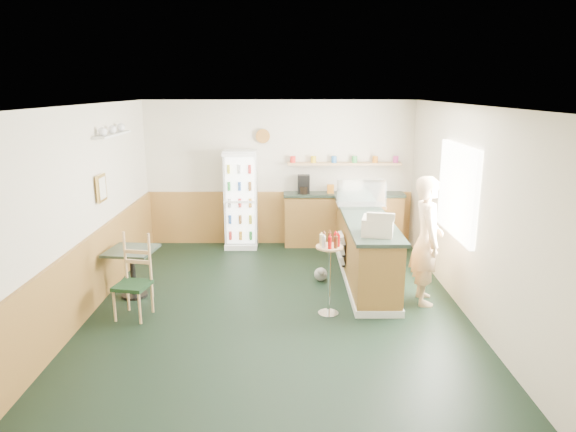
{
  "coord_description": "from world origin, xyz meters",
  "views": [
    {
      "loc": [
        0.14,
        -6.54,
        2.91
      ],
      "look_at": [
        0.16,
        0.6,
        1.12
      ],
      "focal_mm": 32.0,
      "sensor_mm": 36.0,
      "label": 1
    }
  ],
  "objects_px": {
    "cash_register": "(378,226)",
    "cafe_chair": "(134,273)",
    "drinks_fridge": "(241,199)",
    "display_case": "(361,194)",
    "cafe_table": "(132,263)",
    "shopkeeper": "(427,241)",
    "condiment_stand": "(329,261)"
  },
  "relations": [
    {
      "from": "display_case",
      "to": "drinks_fridge",
      "type": "bearing_deg",
      "value": 152.12
    },
    {
      "from": "cash_register",
      "to": "cafe_chair",
      "type": "height_order",
      "value": "cash_register"
    },
    {
      "from": "cafe_table",
      "to": "cafe_chair",
      "type": "xyz_separation_m",
      "value": [
        0.2,
        -0.6,
        0.07
      ]
    },
    {
      "from": "display_case",
      "to": "cash_register",
      "type": "relative_size",
      "value": 1.85
    },
    {
      "from": "shopkeeper",
      "to": "condiment_stand",
      "type": "xyz_separation_m",
      "value": [
        -1.36,
        -0.42,
        -0.15
      ]
    },
    {
      "from": "cafe_chair",
      "to": "cafe_table",
      "type": "bearing_deg",
      "value": 119.88
    },
    {
      "from": "condiment_stand",
      "to": "cafe_table",
      "type": "relative_size",
      "value": 1.53
    },
    {
      "from": "display_case",
      "to": "cafe_table",
      "type": "relative_size",
      "value": 1.09
    },
    {
      "from": "display_case",
      "to": "cafe_table",
      "type": "height_order",
      "value": "display_case"
    },
    {
      "from": "cafe_table",
      "to": "cafe_chair",
      "type": "height_order",
      "value": "cafe_chair"
    },
    {
      "from": "drinks_fridge",
      "to": "cafe_table",
      "type": "height_order",
      "value": "drinks_fridge"
    },
    {
      "from": "drinks_fridge",
      "to": "cash_register",
      "type": "height_order",
      "value": "drinks_fridge"
    },
    {
      "from": "drinks_fridge",
      "to": "display_case",
      "type": "height_order",
      "value": "drinks_fridge"
    },
    {
      "from": "cafe_table",
      "to": "cafe_chair",
      "type": "distance_m",
      "value": 0.63
    },
    {
      "from": "condiment_stand",
      "to": "drinks_fridge",
      "type": "bearing_deg",
      "value": 115.0
    },
    {
      "from": "cash_register",
      "to": "cafe_chair",
      "type": "xyz_separation_m",
      "value": [
        -3.2,
        -0.3,
        -0.56
      ]
    },
    {
      "from": "shopkeeper",
      "to": "cafe_table",
      "type": "xyz_separation_m",
      "value": [
        -4.1,
        0.19,
        -0.39
      ]
    },
    {
      "from": "drinks_fridge",
      "to": "shopkeeper",
      "type": "xyz_separation_m",
      "value": [
        2.76,
        -2.59,
        -0.02
      ]
    },
    {
      "from": "shopkeeper",
      "to": "cafe_table",
      "type": "distance_m",
      "value": 4.12
    },
    {
      "from": "drinks_fridge",
      "to": "cash_register",
      "type": "bearing_deg",
      "value": -52.61
    },
    {
      "from": "display_case",
      "to": "cafe_chair",
      "type": "distance_m",
      "value": 3.78
    },
    {
      "from": "condiment_stand",
      "to": "shopkeeper",
      "type": "bearing_deg",
      "value": 17.13
    },
    {
      "from": "cash_register",
      "to": "cafe_table",
      "type": "height_order",
      "value": "cash_register"
    },
    {
      "from": "drinks_fridge",
      "to": "cafe_chair",
      "type": "bearing_deg",
      "value": -110.77
    },
    {
      "from": "shopkeeper",
      "to": "condiment_stand",
      "type": "relative_size",
      "value": 1.62
    },
    {
      "from": "cash_register",
      "to": "cafe_chair",
      "type": "distance_m",
      "value": 3.26
    },
    {
      "from": "cash_register",
      "to": "condiment_stand",
      "type": "height_order",
      "value": "cash_register"
    },
    {
      "from": "condiment_stand",
      "to": "cafe_chair",
      "type": "relative_size",
      "value": 1.0
    },
    {
      "from": "drinks_fridge",
      "to": "display_case",
      "type": "bearing_deg",
      "value": -27.88
    },
    {
      "from": "condiment_stand",
      "to": "cash_register",
      "type": "bearing_deg",
      "value": 24.95
    },
    {
      "from": "display_case",
      "to": "condiment_stand",
      "type": "bearing_deg",
      "value": -109.03
    },
    {
      "from": "shopkeeper",
      "to": "condiment_stand",
      "type": "bearing_deg",
      "value": 110.75
    }
  ]
}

